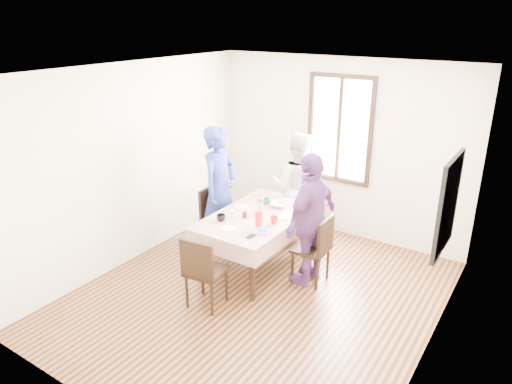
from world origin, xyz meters
TOP-DOWN VIEW (x-y plane):
  - ground at (0.00, 0.00)m, footprint 4.50×4.50m
  - back_wall at (0.00, 2.25)m, footprint 4.00×0.00m
  - right_wall at (2.00, 0.00)m, footprint 0.00×4.50m
  - window_frame at (0.00, 2.23)m, footprint 1.02×0.06m
  - window_pane at (0.00, 2.24)m, footprint 0.90×0.02m
  - art_poster at (1.98, 0.30)m, footprint 0.04×0.76m
  - dining_table at (-0.40, 0.62)m, footprint 0.93×1.61m
  - tablecloth at (-0.40, 0.62)m, footprint 1.05×1.73m
  - chair_left at (-1.17, 0.77)m, footprint 0.44×0.44m
  - chair_right at (0.37, 0.67)m, footprint 0.43×0.43m
  - chair_far at (-0.40, 1.73)m, footprint 0.44×0.44m
  - chair_near at (-0.40, -0.48)m, footprint 0.47×0.47m
  - person_left at (-1.15, 0.77)m, footprint 0.47×0.69m
  - person_far at (-0.40, 1.71)m, footprint 0.97×0.86m
  - person_right at (0.35, 0.67)m, footprint 0.51×1.04m
  - mug_black at (-0.69, 0.19)m, footprint 0.14×0.14m
  - mug_flag at (-0.08, 0.50)m, footprint 0.14×0.14m
  - mug_green at (-0.51, 1.00)m, footprint 0.14×0.14m
  - serving_bowl at (-0.31, 1.02)m, footprint 0.26×0.26m
  - juice_carton at (-0.20, 0.33)m, footprint 0.07×0.07m
  - butter_tub at (-0.05, 0.18)m, footprint 0.11×0.11m
  - jam_jar at (-0.50, 0.45)m, footprint 0.06×0.06m
  - drinking_glass at (-0.63, 0.38)m, footprint 0.06×0.06m
  - smartphone at (-0.12, 0.03)m, footprint 0.07×0.14m
  - flower_vase at (-0.41, 0.69)m, footprint 0.07×0.07m
  - plate_left at (-0.73, 0.72)m, footprint 0.20×0.20m
  - plate_right at (-0.07, 0.73)m, footprint 0.20×0.20m
  - plate_far at (-0.37, 1.25)m, footprint 0.20×0.20m
  - plate_near at (-0.46, 0.05)m, footprint 0.20×0.20m
  - butter_lid at (-0.05, 0.18)m, footprint 0.12×0.12m
  - flower_bunch at (-0.41, 0.69)m, footprint 0.09×0.09m

SIDE VIEW (x-z plane):
  - ground at x=0.00m, z-range 0.00..0.00m
  - dining_table at x=-0.40m, z-range 0.00..0.75m
  - chair_left at x=-1.17m, z-range 0.00..0.91m
  - chair_right at x=0.37m, z-range 0.00..0.91m
  - chair_far at x=-0.40m, z-range 0.00..0.91m
  - chair_near at x=-0.40m, z-range 0.00..0.91m
  - tablecloth at x=-0.40m, z-range 0.75..0.76m
  - smartphone at x=-0.12m, z-range 0.76..0.77m
  - plate_left at x=-0.73m, z-range 0.76..0.77m
  - plate_right at x=-0.07m, z-range 0.76..0.77m
  - plate_far at x=-0.37m, z-range 0.76..0.77m
  - plate_near at x=-0.46m, z-range 0.76..0.77m
  - butter_tub at x=-0.05m, z-range 0.76..0.82m
  - serving_bowl at x=-0.31m, z-range 0.76..0.82m
  - jam_jar at x=-0.50m, z-range 0.76..0.84m
  - mug_green at x=-0.51m, z-range 0.76..0.84m
  - drinking_glass at x=-0.63m, z-range 0.76..0.85m
  - mug_black at x=-0.69m, z-range 0.76..0.85m
  - mug_flag at x=-0.08m, z-range 0.76..0.86m
  - butter_lid at x=-0.05m, z-range 0.82..0.83m
  - person_far at x=-0.40m, z-range 0.00..1.67m
  - flower_vase at x=-0.41m, z-range 0.76..0.91m
  - person_right at x=0.35m, z-range 0.00..1.72m
  - juice_carton at x=-0.20m, z-range 0.76..0.97m
  - person_left at x=-1.15m, z-range 0.00..1.83m
  - flower_bunch at x=-0.41m, z-range 0.91..1.01m
  - back_wall at x=0.00m, z-range -0.65..3.35m
  - right_wall at x=2.00m, z-range -0.90..3.60m
  - art_poster at x=1.98m, z-range 1.07..2.03m
  - window_frame at x=0.00m, z-range 0.84..2.46m
  - window_pane at x=0.00m, z-range 0.90..2.40m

